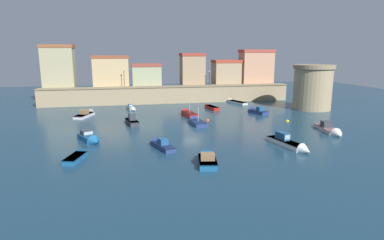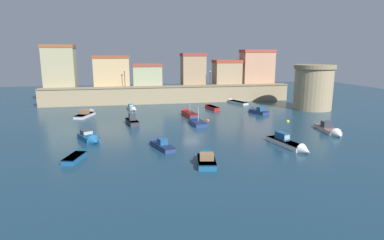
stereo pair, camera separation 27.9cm
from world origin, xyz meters
The scene contains 22 objects.
ground_plane centered at (0.00, 0.00, 0.00)m, with size 143.71×143.71×0.00m, color #19384C.
quay_wall centered at (0.00, 25.32, 1.99)m, with size 57.46×3.04×3.95m.
old_town_backdrop centered at (0.20, 28.90, 7.56)m, with size 54.83×5.33×9.55m.
fortress_tower centered at (27.66, 11.02, 4.61)m, with size 8.21×8.21×9.10m.
quay_lamp_0 centered at (-10.22, 25.32, 6.48)m, with size 0.32×0.32×3.87m.
quay_lamp_1 centered at (9.52, 25.32, 6.20)m, with size 0.32×0.32×3.39m.
moored_boat_0 centered at (-14.67, -5.84, 0.45)m, with size 3.59×4.91×1.80m.
moored_boat_1 centered at (14.78, 22.41, 0.28)m, with size 3.77×7.01×1.44m.
moored_boat_2 centered at (7.20, 15.55, 0.36)m, with size 2.33×5.53×1.14m.
moored_boat_3 centered at (9.82, -13.43, 0.44)m, with size 2.95×7.40×1.96m.
moored_boat_4 centered at (-5.96, -10.10, 0.38)m, with size 3.13×5.70×1.65m.
moored_boat_5 centered at (19.29, -7.71, 0.36)m, with size 3.02×7.47×1.94m.
moored_boat_6 centered at (-17.11, 12.85, 0.36)m, with size 3.84×6.71×1.91m.
moored_boat_7 centered at (-1.64, -16.79, 0.43)m, with size 2.60×5.10×1.88m.
moored_boat_8 centered at (-8.94, 17.49, 0.32)m, with size 2.08×4.48×2.76m.
moored_boat_9 centered at (-9.22, 4.12, 0.53)m, with size 2.43×5.43×3.13m.
moored_boat_10 centered at (-15.27, -12.74, 0.31)m, with size 2.51×4.63×1.26m.
moored_boat_11 centered at (14.62, 9.13, 0.41)m, with size 3.44×5.10×1.88m.
moored_boat_12 centered at (1.18, 9.09, 0.42)m, with size 2.57×6.01×3.39m.
moored_boat_13 centered at (1.16, 1.79, 0.38)m, with size 2.34×5.36×3.60m.
mooring_buoy_0 centered at (3.72, 4.10, 0.00)m, with size 0.61×0.61×0.61m, color #EA4C19.
mooring_buoy_1 centered at (16.89, 0.68, 0.00)m, with size 0.59×0.59×0.59m, color yellow.
Camera 2 is at (-9.38, -48.22, 11.42)m, focal length 29.89 mm.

